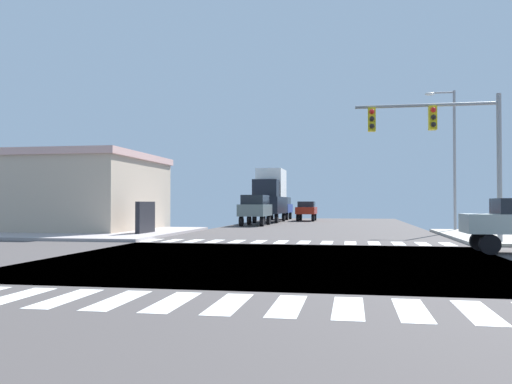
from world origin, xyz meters
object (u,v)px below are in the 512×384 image
Objects in this scene: bank_building at (51,193)px; sedan_queued_1 at (307,209)px; traffic_signal_mast at (441,134)px; suv_farside_1 at (281,206)px; box_truck_crossing_1 at (270,194)px; street_lamp at (450,148)px; suv_trailing_2 at (255,207)px.

sedan_queued_1 is (14.17, 21.46, -1.25)m from bank_building.
sedan_queued_1 is (-8.00, 28.74, -3.48)m from traffic_signal_mast.
sedan_queued_1 is at bearing 105.56° from traffic_signal_mast.
bank_building is (-22.18, 7.27, -2.23)m from traffic_signal_mast.
box_truck_crossing_1 reaches higher than suv_farside_1.
traffic_signal_mast is 27.29m from box_truck_crossing_1.
street_lamp is 1.97× the size of sedan_queued_1.
sedan_queued_1 is 0.93× the size of suv_trailing_2.
bank_building is at bearing 66.34° from suv_farside_1.
traffic_signal_mast is at bearing 108.56° from suv_farside_1.
street_lamp reaches higher than suv_farside_1.
bank_building is 3.30× the size of sedan_queued_1.
bank_building is 25.75m from sedan_queued_1.
bank_building is (-24.33, -2.94, -2.67)m from street_lamp.
street_lamp is (2.15, 10.21, 0.44)m from traffic_signal_mast.
suv_trailing_2 is (0.00, -7.60, -1.17)m from box_truck_crossing_1.
bank_building is 1.97× the size of box_truck_crossing_1.
suv_trailing_2 is at bearing 90.00° from box_truck_crossing_1.
traffic_signal_mast is 1.36× the size of suv_farside_1.
bank_building is 20.86m from box_truck_crossing_1.
sedan_queued_1 is at bearing -127.98° from box_truck_crossing_1.
suv_farside_1 is (11.17, 25.49, -0.97)m from bank_building.
box_truck_crossing_1 is at bearing -90.00° from suv_trailing_2.
box_truck_crossing_1 is 5.08m from sedan_queued_1.
box_truck_crossing_1 reaches higher than suv_trailing_2.
box_truck_crossing_1 is at bearing 113.85° from traffic_signal_mast.
street_lamp is 24.65m from bank_building.
suv_farside_1 is at bearing 120.25° from street_lamp.
street_lamp is 21.49m from sedan_queued_1.
sedan_queued_1 is at bearing 118.73° from street_lamp.
sedan_queued_1 is (-10.16, 18.53, -3.92)m from street_lamp.
suv_farside_1 is at bearing -90.00° from suv_trailing_2.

